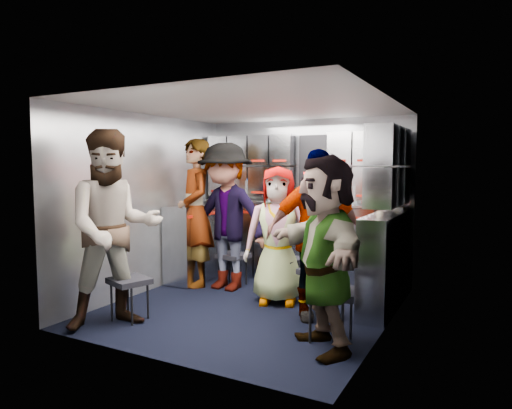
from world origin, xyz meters
The scene contains 29 objects.
floor centered at (0.00, 0.00, 0.00)m, with size 3.00×3.00×0.00m, color black.
wall_back centered at (0.00, 1.50, 1.05)m, with size 2.80×0.04×2.10m, color gray.
wall_left centered at (-1.40, 0.00, 1.05)m, with size 0.04×3.00×2.10m, color gray.
wall_right centered at (1.40, 0.00, 1.05)m, with size 0.04×3.00×2.10m, color gray.
ceiling centered at (0.00, 0.00, 2.10)m, with size 2.80×3.00×0.02m, color silver.
cart_bank_back centered at (0.00, 1.29, 0.49)m, with size 2.68×0.38×0.99m, color #9399A2.
cart_bank_left centered at (-1.19, 0.56, 0.49)m, with size 0.38×0.76×0.99m, color #9399A2.
counter centered at (0.00, 1.29, 1.01)m, with size 2.68×0.42×0.03m, color #B0B2B7.
locker_bank_back centered at (0.00, 1.35, 1.49)m, with size 2.68×0.28×0.82m, color #9399A2.
locker_bank_right centered at (1.25, 0.70, 1.49)m, with size 0.28×1.00×0.82m, color #9399A2.
right_cabinet centered at (1.25, 0.60, 0.50)m, with size 0.28×1.20×1.00m, color #9399A2.
coffee_niche centered at (0.18, 1.41, 1.47)m, with size 0.46×0.16×0.84m, color black, non-canonical shape.
red_latch_strip centered at (0.00, 1.09, 0.88)m, with size 2.60×0.02×0.03m, color #981309.
jump_seat_near_left centered at (-0.85, -0.91, 0.37)m, with size 0.44×0.43×0.41m.
jump_seat_mid_left centered at (-0.62, 0.67, 0.36)m, with size 0.40×0.39×0.40m.
jump_seat_center centered at (0.18, 0.46, 0.41)m, with size 0.45×0.43×0.46m.
jump_seat_mid_right centered at (0.71, 0.19, 0.39)m, with size 0.49×0.48×0.44m.
jump_seat_near_right centered at (1.05, -0.51, 0.40)m, with size 0.46×0.45×0.45m.
attendant_standing centered at (-1.05, 0.47, 0.91)m, with size 0.67×0.44×1.83m, color black.
attendant_arc_a centered at (-0.85, -1.09, 0.92)m, with size 0.89×0.69×1.84m, color black.
attendant_arc_b centered at (-0.62, 0.49, 0.88)m, with size 1.14×0.66×1.77m, color black.
attendant_arc_c centered at (0.18, 0.28, 0.75)m, with size 0.73×0.47×1.49m, color black.
attendant_arc_d centered at (0.71, 0.01, 0.83)m, with size 0.97×0.41×1.66m, color black.
attendant_arc_e centered at (1.05, -0.69, 0.80)m, with size 1.48×0.47×1.59m, color black.
bottle_left centered at (-0.74, 1.24, 1.16)m, with size 0.07×0.07×0.27m, color white.
bottle_mid centered at (-0.39, 1.24, 1.14)m, with size 0.07×0.07×0.23m, color white.
bottle_right centered at (0.75, 1.24, 1.16)m, with size 0.07×0.07×0.26m, color white.
cup_left centered at (-1.15, 1.23, 1.08)m, with size 0.08×0.08×0.10m, color tan.
cup_right centered at (1.05, 1.23, 1.09)m, with size 0.08×0.08×0.11m, color tan.
Camera 1 is at (2.26, -4.16, 1.51)m, focal length 32.00 mm.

